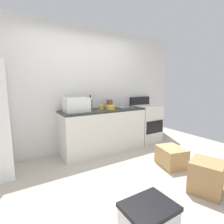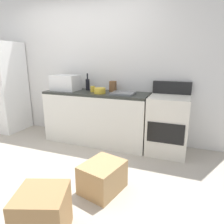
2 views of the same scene
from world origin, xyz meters
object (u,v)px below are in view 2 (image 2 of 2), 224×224
at_px(stove_oven, 168,124).
at_px(microwave, 66,83).
at_px(refrigerator, 4,87).
at_px(cardboard_box_medium, 103,177).
at_px(knife_block, 113,86).
at_px(wine_bottle, 88,84).
at_px(mixing_bowl, 100,91).
at_px(cardboard_box_large, 43,215).
at_px(coffee_mug, 93,89).

bearing_deg(stove_oven, microwave, -179.26).
xyz_separation_m(refrigerator, stove_oven, (3.27, 0.06, -0.42)).
relative_size(microwave, cardboard_box_medium, 0.98).
height_order(microwave, knife_block, microwave).
bearing_deg(cardboard_box_medium, knife_block, 106.07).
height_order(wine_bottle, mixing_bowl, wine_bottle).
height_order(microwave, wine_bottle, wine_bottle).
relative_size(microwave, cardboard_box_large, 1.08).
relative_size(wine_bottle, mixing_bowl, 1.58).
xyz_separation_m(stove_oven, coffee_mug, (-1.28, -0.02, 0.48)).
relative_size(knife_block, mixing_bowl, 0.95).
bearing_deg(mixing_bowl, stove_oven, 5.96).
distance_m(refrigerator, wine_bottle, 1.83).
relative_size(refrigerator, cardboard_box_medium, 3.75).
height_order(stove_oven, cardboard_box_medium, stove_oven).
distance_m(wine_bottle, knife_block, 0.48).
distance_m(coffee_mug, cardboard_box_large, 2.19).
bearing_deg(stove_oven, knife_block, 171.41).
bearing_deg(stove_oven, coffee_mug, -178.98).
bearing_deg(refrigerator, microwave, 1.25).
bearing_deg(knife_block, refrigerator, -174.96).
distance_m(microwave, wine_bottle, 0.39).
bearing_deg(wine_bottle, microwave, -156.51).
height_order(knife_block, mixing_bowl, knife_block).
bearing_deg(coffee_mug, mixing_bowl, -27.95).
bearing_deg(stove_oven, refrigerator, -179.03).
bearing_deg(refrigerator, cardboard_box_large, -38.25).
xyz_separation_m(stove_oven, cardboard_box_medium, (-0.57, -1.27, -0.30)).
height_order(cardboard_box_large, cardboard_box_medium, cardboard_box_large).
bearing_deg(cardboard_box_large, stove_oven, 68.89).
bearing_deg(wine_bottle, coffee_mug, -41.57).
bearing_deg(stove_oven, cardboard_box_large, -111.11).
height_order(knife_block, cardboard_box_large, knife_block).
bearing_deg(knife_block, mixing_bowl, -116.28).
distance_m(stove_oven, microwave, 1.90).
height_order(refrigerator, wine_bottle, refrigerator).
distance_m(microwave, cardboard_box_medium, 1.97).
height_order(microwave, cardboard_box_large, microwave).
bearing_deg(knife_block, wine_bottle, -178.24).
height_order(stove_oven, coffee_mug, stove_oven).
relative_size(knife_block, cardboard_box_medium, 0.38).
distance_m(microwave, mixing_bowl, 0.72).
bearing_deg(mixing_bowl, wine_bottle, 144.67).
bearing_deg(mixing_bowl, cardboard_box_large, -80.31).
bearing_deg(coffee_mug, stove_oven, 1.02).
bearing_deg(cardboard_box_medium, microwave, 134.94).
bearing_deg(mixing_bowl, microwave, 172.60).
distance_m(stove_oven, mixing_bowl, 1.21).
bearing_deg(cardboard_box_large, microwave, 117.38).
bearing_deg(wine_bottle, mixing_bowl, -35.33).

